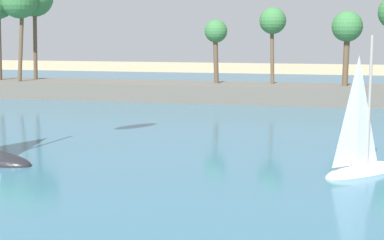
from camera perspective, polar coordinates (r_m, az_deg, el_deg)
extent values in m
cube|color=#386B84|center=(57.19, 8.72, 1.15)|extent=(220.00, 87.05, 0.06)
cube|color=#605B54|center=(60.59, 8.99, 2.37)|extent=(80.67, 6.00, 1.80)
cylinder|color=brown|center=(68.99, -14.31, 7.33)|extent=(0.90, 0.93, 8.79)
cylinder|color=brown|center=(66.54, -15.54, 7.03)|extent=(0.89, 0.77, 8.27)
sphere|color=#38753D|center=(66.59, -15.68, 10.58)|extent=(3.63, 3.63, 3.63)
cylinder|color=brown|center=(60.42, 14.07, 5.74)|extent=(0.62, 0.61, 5.63)
sphere|color=#38753D|center=(60.37, 14.17, 8.40)|extent=(2.90, 2.90, 2.90)
cylinder|color=brown|center=(61.71, 2.22, 5.82)|extent=(0.61, 0.69, 5.21)
sphere|color=#38753D|center=(61.65, 2.23, 8.23)|extent=(2.27, 2.27, 2.27)
cylinder|color=brown|center=(61.98, 7.43, 6.24)|extent=(0.58, 0.72, 6.22)
sphere|color=#38753D|center=(61.95, 7.48, 9.11)|extent=(2.65, 2.65, 2.65)
ellipsoid|color=white|center=(31.79, 15.55, -4.72)|extent=(4.56, 4.65, 1.00)
cylinder|color=gray|center=(31.38, 16.11, 1.82)|extent=(0.15, 0.15, 6.26)
pyramid|color=silver|center=(30.80, 15.04, 0.87)|extent=(1.67, 1.73, 5.32)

